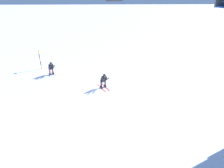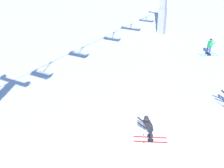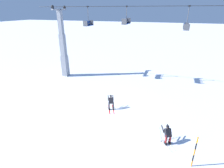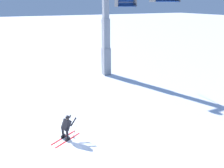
{
  "view_description": "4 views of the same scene",
  "coord_description": "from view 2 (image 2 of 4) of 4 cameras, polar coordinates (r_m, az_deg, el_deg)",
  "views": [
    {
      "loc": [
        -0.29,
        14.06,
        7.6
      ],
      "look_at": [
        -0.79,
        2.36,
        1.65
      ],
      "focal_mm": 28.84,
      "sensor_mm": 36.0,
      "label": 1
    },
    {
      "loc": [
        -11.35,
        -4.38,
        8.91
      ],
      "look_at": [
        -0.28,
        1.95,
        2.75
      ],
      "focal_mm": 44.93,
      "sensor_mm": 36.0,
      "label": 2
    },
    {
      "loc": [
        4.75,
        -13.96,
        8.86
      ],
      "look_at": [
        -0.68,
        1.65,
        1.83
      ],
      "focal_mm": 28.07,
      "sensor_mm": 36.0,
      "label": 3
    },
    {
      "loc": [
        9.6,
        -1.91,
        7.26
      ],
      "look_at": [
        -0.01,
        2.68,
        2.96
      ],
      "focal_mm": 31.98,
      "sensor_mm": 36.0,
      "label": 4
    }
  ],
  "objects": [
    {
      "name": "ground_plane",
      "position": [
        15.08,
        7.08,
        -10.68
      ],
      "size": [
        260.0,
        260.0,
        0.0
      ],
      "primitive_type": "plane",
      "color": "white"
    },
    {
      "name": "skier_carving_main",
      "position": [
        14.45,
        7.39,
        -8.56
      ],
      "size": [
        1.22,
        1.78,
        1.55
      ],
      "color": "red",
      "rests_on": "ground_plane"
    },
    {
      "name": "skier_distant_uphill",
      "position": [
        27.5,
        19.29,
        7.36
      ],
      "size": [
        1.47,
        1.68,
        1.58
      ],
      "color": "#198CCC",
      "rests_on": "ground_plane"
    }
  ]
}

